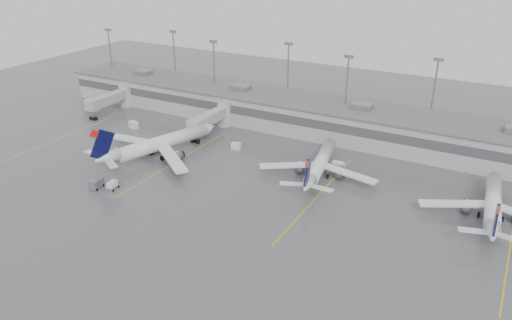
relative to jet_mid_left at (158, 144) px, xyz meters
The scene contains 19 objects.
ground 33.43m from the jet_mid_left, 47.11° to the right, with size 260.00×260.00×0.00m, color #505053.
terminal 40.53m from the jet_mid_left, 56.05° to the left, with size 152.00×17.00×9.45m.
light_masts 46.24m from the jet_mid_left, 60.11° to the left, with size 142.40×8.00×20.60m.
jet_bridge_left 39.19m from the jet_mid_left, 146.99° to the left, with size 4.00×17.20×7.00m.
jet_bridge_right 21.46m from the jet_mid_left, 84.28° to the left, with size 4.00×17.20×7.00m.
stand_markings 22.89m from the jet_mid_left, ahead, with size 105.25×40.00×0.01m.
jet_mid_left is the anchor object (origin of this frame).
jet_mid_right 37.83m from the jet_mid_left, 13.17° to the left, with size 25.31×28.61×9.32m.
jet_far_right 71.60m from the jet_mid_left, ahead, with size 25.64×28.83×9.33m.
baggage_tug 17.88m from the jet_mid_left, 83.16° to the right, with size 1.99×2.78×1.66m.
baggage_cart 18.93m from the jet_mid_left, 93.34° to the right, with size 2.13×3.24×1.95m.
gse_uld_a 21.96m from the jet_mid_left, 146.91° to the left, with size 2.57×1.71×1.82m, color silver.
gse_uld_b 18.78m from the jet_mid_left, 43.71° to the left, with size 2.20×1.47×1.56m, color silver.
gse_uld_c 41.63m from the jet_mid_left, 18.81° to the left, with size 2.64×1.76×1.87m, color silver.
gse_loader 19.49m from the jet_mid_left, 92.54° to the left, with size 2.07×3.31×2.07m, color slate.
cone_a 26.66m from the jet_mid_left, 152.04° to the left, with size 0.48×0.48×0.77m, color #EC4404.
cone_b 17.16m from the jet_mid_left, 65.87° to the left, with size 0.46×0.46×0.74m, color #EC4404.
cone_c 40.99m from the jet_mid_left, 17.42° to the left, with size 0.47×0.47×0.75m, color #EC4404.
cone_d 66.95m from the jet_mid_left, ahead, with size 0.40×0.40×0.64m, color #EC4404.
Camera 1 is at (48.99, -58.54, 47.40)m, focal length 35.00 mm.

